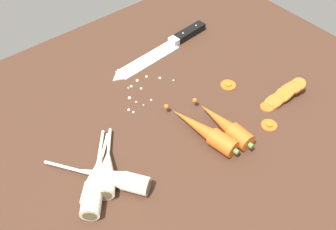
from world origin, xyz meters
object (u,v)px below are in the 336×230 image
chefs_knife (159,51)px  parsnip_front (96,178)px  whole_carrot_second (226,126)px  parsnip_mid_right (107,171)px  parsnip_mid_left (95,184)px  carrot_slice_stray_near (269,125)px  carrot_slice_stack (283,95)px  carrot_slice_stray_mid (228,85)px  parsnip_back (114,178)px  whole_carrot (205,131)px

chefs_knife → parsnip_front: bearing=-145.1°
whole_carrot_second → parsnip_mid_right: (-28.26, 6.80, -0.12)cm
parsnip_mid_left → whole_carrot_second: bearing=-9.9°
carrot_slice_stray_near → carrot_slice_stack: bearing=22.7°
chefs_knife → carrot_slice_stack: (12.21, -34.22, 0.81)cm
carrot_slice_stray_mid → whole_carrot_second: bearing=-137.7°
parsnip_front → carrot_slice_stack: parsnip_front is taller
whole_carrot_second → parsnip_mid_right: bearing=166.5°
parsnip_front → parsnip_back: (2.85, -2.28, -0.00)cm
whole_carrot → whole_carrot_second: 5.23cm
whole_carrot → carrot_slice_stack: 23.83cm
whole_carrot_second → parsnip_mid_left: (-32.00, 5.59, -0.12)cm
parsnip_mid_right → parsnip_back: same height
chefs_knife → whole_carrot: size_ratio=1.59×
parsnip_mid_right → whole_carrot_second: bearing=-13.5°
whole_carrot_second → carrot_slice_stray_near: (9.32, -5.29, -1.74)cm
carrot_slice_stray_mid → parsnip_mid_right: bearing=-174.3°
parsnip_mid_left → carrot_slice_stray_mid: size_ratio=4.59×
whole_carrot_second → parsnip_mid_left: size_ratio=1.06×
parsnip_back → whole_carrot_second: bearing=-9.0°
carrot_slice_stray_mid → carrot_slice_stray_near: bearing=-99.0°
whole_carrot → carrot_slice_stray_mid: bearing=28.3°
parsnip_back → carrot_slice_stray_mid: parsnip_back is taller
whole_carrot_second → parsnip_mid_left: whole_carrot_second is taller
whole_carrot_second → parsnip_front: (-30.97, 6.73, -0.12)cm
chefs_knife → parsnip_back: (-34.60, -28.41, 1.33)cm
whole_carrot_second → carrot_slice_stack: bearing=-4.2°
whole_carrot → carrot_slice_stack: (23.61, -3.14, -0.64)cm
parsnip_front → carrot_slice_stray_near: parsnip_front is taller
chefs_knife → carrot_slice_stray_near: 38.25cm
whole_carrot_second → parsnip_front: size_ratio=1.29×
parsnip_front → parsnip_back: size_ratio=0.73×
carrot_slice_stray_near → carrot_slice_stray_mid: size_ratio=0.95×
chefs_knife → parsnip_mid_left: size_ratio=1.89×
whole_carrot → parsnip_back: 23.35cm
whole_carrot → parsnip_mid_right: (-23.34, 5.01, -0.12)cm
parsnip_back → carrot_slice_stack: bearing=-7.1°
whole_carrot_second → parsnip_mid_right: size_ratio=1.23×
parsnip_mid_right → carrot_slice_stray_mid: size_ratio=3.95×
carrot_slice_stack → carrot_slice_stray_near: (-9.38, -3.93, -1.10)cm
parsnip_back → carrot_slice_stray_near: 38.72cm
whole_carrot → parsnip_mid_left: size_ratio=1.19×
whole_carrot → chefs_knife: bearing=69.9°
whole_carrot_second → chefs_knife: bearing=78.8°
chefs_knife → whole_carrot: (-11.40, -31.08, 1.45)cm
whole_carrot → parsnip_mid_left: whole_carrot is taller
carrot_slice_stray_near → carrot_slice_stray_mid: bearing=81.0°
parsnip_back → carrot_slice_stray_near: (37.44, -9.74, -1.62)cm
chefs_knife → carrot_slice_stray_mid: 22.70cm
whole_carrot → whole_carrot_second: bearing=-19.9°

